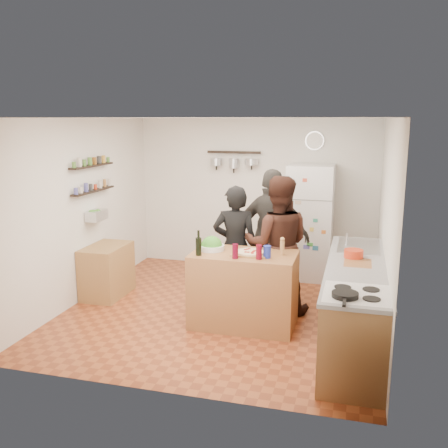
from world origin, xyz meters
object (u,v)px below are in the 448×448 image
(person_center, at_px, (277,245))
(wall_clock, at_px, (315,141))
(salad_bowl, at_px, (212,247))
(counter_run, at_px, (355,305))
(person_back, at_px, (272,235))
(red_bowl, at_px, (354,254))
(person_left, at_px, (235,247))
(skillet, at_px, (345,295))
(side_table, at_px, (107,271))
(salt_canister, at_px, (267,252))
(wine_bottle, at_px, (199,247))
(pepper_mill, at_px, (282,248))
(fridge, at_px, (310,222))
(prep_island, at_px, (244,289))

(person_center, height_order, wall_clock, wall_clock)
(salad_bowl, distance_m, counter_run, 1.82)
(person_back, xyz_separation_m, red_bowl, (1.11, -0.88, 0.05))
(person_left, bearing_deg, wall_clock, -122.19)
(person_left, xyz_separation_m, skillet, (1.47, -1.84, 0.12))
(person_center, xyz_separation_m, side_table, (-2.43, -0.06, -0.53))
(person_left, distance_m, wall_clock, 2.44)
(salt_canister, bearing_deg, person_center, 89.22)
(salt_canister, relative_size, wall_clock, 0.48)
(wine_bottle, height_order, skillet, wine_bottle)
(pepper_mill, relative_size, red_bowl, 0.78)
(wall_clock, bearing_deg, side_table, -144.03)
(pepper_mill, relative_size, skillet, 0.71)
(fridge, bearing_deg, salt_canister, -96.78)
(salad_bowl, bearing_deg, wine_bottle, -106.50)
(prep_island, distance_m, pepper_mill, 0.71)
(person_back, distance_m, skillet, 2.49)
(prep_island, height_order, side_table, prep_island)
(wine_bottle, bearing_deg, pepper_mill, 15.87)
(prep_island, height_order, salt_canister, salt_canister)
(wine_bottle, height_order, fridge, fridge)
(person_back, relative_size, red_bowl, 8.35)
(counter_run, distance_m, red_bowl, 0.59)
(skillet, bearing_deg, person_center, 116.53)
(person_center, relative_size, side_table, 2.24)
(counter_run, height_order, fridge, fridge)
(salad_bowl, xyz_separation_m, wall_clock, (0.99, 2.42, 1.21))
(salt_canister, distance_m, person_back, 1.14)
(person_back, relative_size, side_table, 2.29)
(person_back, bearing_deg, salt_canister, 110.22)
(person_left, bearing_deg, fridge, -126.56)
(pepper_mill, height_order, side_table, pepper_mill)
(person_center, xyz_separation_m, wall_clock, (0.26, 1.89, 1.25))
(wine_bottle, distance_m, wall_clock, 3.10)
(wall_clock, distance_m, side_table, 3.77)
(skillet, bearing_deg, fridge, 100.88)
(salad_bowl, height_order, person_left, person_left)
(side_table, bearing_deg, person_center, 1.40)
(person_center, distance_m, counter_run, 1.33)
(pepper_mill, bearing_deg, wine_bottle, -164.13)
(counter_run, bearing_deg, prep_island, 172.88)
(counter_run, bearing_deg, wine_bottle, -178.26)
(person_center, xyz_separation_m, red_bowl, (0.96, -0.44, 0.07))
(salt_canister, height_order, wall_clock, wall_clock)
(prep_island, distance_m, wine_bottle, 0.78)
(side_table, bearing_deg, pepper_mill, -10.20)
(person_back, xyz_separation_m, side_table, (-2.28, -0.50, -0.55))
(salt_canister, bearing_deg, wall_clock, 84.08)
(salad_bowl, relative_size, fridge, 0.17)
(skillet, height_order, wall_clock, wall_clock)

